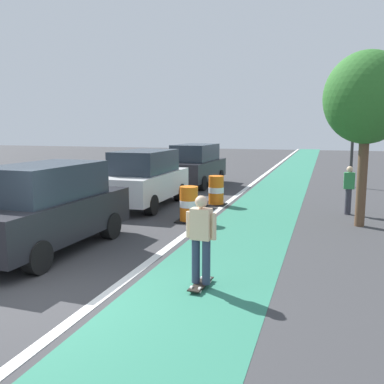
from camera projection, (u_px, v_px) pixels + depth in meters
ground_plane at (45, 299)px, 7.17m from camera, size 100.00×100.00×0.00m
bike_lane_strip at (273, 196)px, 17.76m from camera, size 2.50×80.00×0.01m
lane_divider_stripe at (238, 195)px, 18.20m from camera, size 0.20×80.00×0.01m
skateboarder_on_lane at (201, 239)px, 7.55m from camera, size 0.57×0.81×1.69m
parked_suv_nearest at (47, 207)px, 9.84m from camera, size 2.02×4.65×2.04m
parked_suv_second at (145, 178)px, 15.42m from camera, size 1.94×4.61×2.04m
parked_suv_third at (196, 165)px, 20.85m from camera, size 2.05×4.67×2.04m
traffic_barrel_front at (189, 205)px, 12.95m from camera, size 0.73×0.73×1.09m
traffic_barrel_mid at (216, 191)px, 15.75m from camera, size 0.73×0.73×1.09m
traffic_light_corner at (354, 114)px, 20.00m from camera, size 0.41×0.32×5.10m
pedestrian_crossing at (349, 189)px, 13.98m from camera, size 0.34×0.20×1.61m
street_tree_sidewalk at (367, 99)px, 11.90m from camera, size 2.40×2.40×5.00m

